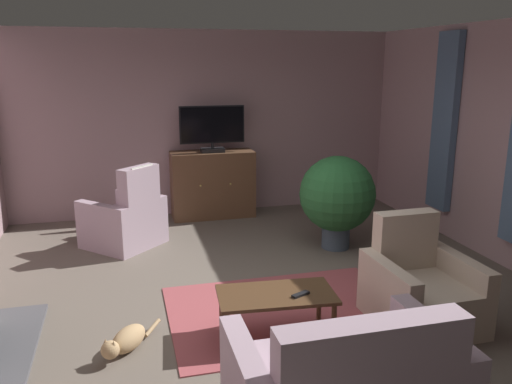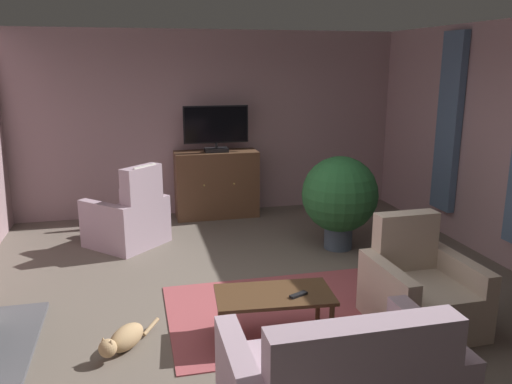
% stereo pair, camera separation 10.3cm
% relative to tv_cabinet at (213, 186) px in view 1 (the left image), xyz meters
% --- Properties ---
extents(ground_plane, '(6.56, 7.33, 0.04)m').
position_rel_tv_cabinet_xyz_m(ground_plane, '(-0.03, -3.07, -0.51)').
color(ground_plane, '#665B51').
extents(wall_back, '(6.56, 0.10, 2.82)m').
position_rel_tv_cabinet_xyz_m(wall_back, '(-0.03, 0.35, 0.92)').
color(wall_back, gray).
rests_on(wall_back, ground_plane).
extents(curtain_panel_far, '(0.10, 0.44, 2.37)m').
position_rel_tv_cabinet_xyz_m(curtain_panel_far, '(2.89, -1.59, 1.06)').
color(curtain_panel_far, slate).
extents(rug_central, '(2.24, 1.65, 0.01)m').
position_rel_tv_cabinet_xyz_m(rug_central, '(0.12, -3.34, -0.48)').
color(rug_central, '#9E474C').
rests_on(rug_central, ground_plane).
extents(tv_cabinet, '(1.26, 0.51, 1.02)m').
position_rel_tv_cabinet_xyz_m(tv_cabinet, '(0.00, 0.00, 0.00)').
color(tv_cabinet, '#402A1C').
rests_on(tv_cabinet, ground_plane).
extents(television, '(0.97, 0.20, 0.70)m').
position_rel_tv_cabinet_xyz_m(television, '(0.00, -0.05, 0.90)').
color(television, black).
rests_on(television, tv_cabinet).
extents(coffee_table, '(1.05, 0.62, 0.41)m').
position_rel_tv_cabinet_xyz_m(coffee_table, '(-0.11, -3.75, -0.12)').
color(coffee_table, '#4C331E').
rests_on(coffee_table, ground_plane).
extents(tv_remote, '(0.18, 0.11, 0.02)m').
position_rel_tv_cabinet_xyz_m(tv_remote, '(0.08, -3.85, -0.07)').
color(tv_remote, black).
rests_on(tv_remote, coffee_table).
extents(armchair_by_fireplace, '(1.17, 1.17, 1.10)m').
position_rel_tv_cabinet_xyz_m(armchair_by_fireplace, '(-1.33, -1.03, -0.15)').
color(armchair_by_fireplace, '#AD93A3').
rests_on(armchair_by_fireplace, ground_plane).
extents(armchair_in_far_corner, '(0.88, 0.91, 0.97)m').
position_rel_tv_cabinet_xyz_m(armchair_in_far_corner, '(1.25, -3.82, -0.18)').
color(armchair_in_far_corner, '#C6B29E').
rests_on(armchair_in_far_corner, ground_plane).
extents(potted_plant_tall_palm_by_window, '(0.96, 0.96, 1.20)m').
position_rel_tv_cabinet_xyz_m(potted_plant_tall_palm_by_window, '(1.29, -1.79, 0.21)').
color(potted_plant_tall_palm_by_window, '#3D4C5B').
rests_on(potted_plant_tall_palm_by_window, ground_plane).
extents(cat, '(0.51, 0.58, 0.22)m').
position_rel_tv_cabinet_xyz_m(cat, '(-1.39, -3.68, -0.38)').
color(cat, tan).
rests_on(cat, ground_plane).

